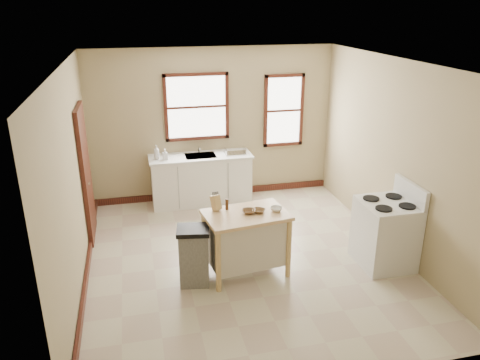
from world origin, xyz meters
The scene contains 23 objects.
floor centered at (0.00, 0.00, 0.00)m, with size 5.00×5.00×0.00m, color beige.
ceiling centered at (0.00, 0.00, 2.80)m, with size 5.00×5.00×0.00m, color white.
wall_back centered at (0.00, 2.50, 1.40)m, with size 4.50×0.04×2.80m, color tan.
wall_left centered at (-2.25, 0.00, 1.40)m, with size 0.04×5.00×2.80m, color tan.
wall_right centered at (2.25, 0.00, 1.40)m, with size 0.04×5.00×2.80m, color tan.
window_main centered at (-0.30, 2.48, 1.75)m, with size 1.17×0.06×1.22m, color black, non-canonical shape.
window_side centered at (1.35, 2.48, 1.60)m, with size 0.77×0.06×1.37m, color black, non-canonical shape.
door_left centered at (-2.21, 1.30, 1.05)m, with size 0.06×0.90×2.10m, color black.
baseboard_back centered at (0.00, 2.47, 0.06)m, with size 4.50×0.04×0.12m, color black.
baseboard_left centered at (-2.22, 0.00, 0.06)m, with size 0.04×5.00×0.12m, color black.
sink_counter centered at (-0.30, 2.20, 0.46)m, with size 1.86×0.62×0.92m, color silver, non-canonical shape.
faucet centered at (-0.30, 2.38, 1.03)m, with size 0.03×0.03×0.22m, color silver.
soap_bottle_a centered at (-1.08, 2.17, 1.05)m, with size 0.10×0.10×0.25m, color #B2B2B2.
soap_bottle_b centered at (-0.94, 2.11, 1.02)m, with size 0.09×0.09×0.19m, color #B2B2B2.
dish_rack centered at (0.33, 2.16, 0.97)m, with size 0.38×0.28×0.09m, color silver, non-canonical shape.
kitchen_island centered at (-0.07, -0.34, 0.45)m, with size 1.10×0.70×0.90m, color #F6C591, non-canonical shape.
knife_block centered at (-0.44, -0.15, 1.00)m, with size 0.10×0.10×0.20m, color #DDB874, non-canonical shape.
pepper_grinder centered at (-0.30, -0.16, 0.97)m, with size 0.04×0.04×0.15m, color #422611.
bowl_a centered at (-0.04, -0.34, 0.92)m, with size 0.18×0.18×0.04m, color brown.
bowl_b centered at (0.10, -0.35, 0.92)m, with size 0.17×0.17×0.04m, color brown.
bowl_c centered at (0.34, -0.35, 0.92)m, with size 0.16×0.16×0.05m, color silver.
trash_bin centered at (-0.80, -0.45, 0.41)m, with size 0.42×0.35×0.81m, color slate, non-canonical shape.
gas_stove centered at (1.89, -0.55, 0.61)m, with size 0.76×0.77×1.21m, color silver, non-canonical shape.
Camera 1 is at (-1.44, -5.81, 3.53)m, focal length 35.00 mm.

